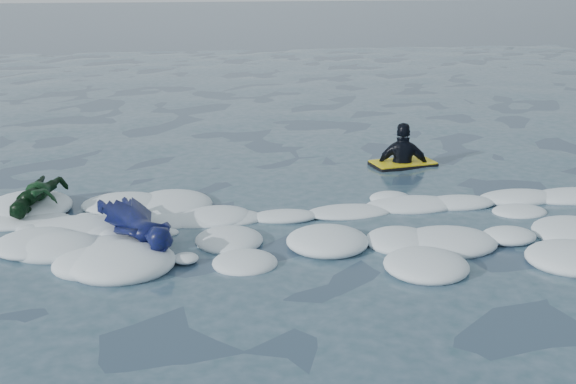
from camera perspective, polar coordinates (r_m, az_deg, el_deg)
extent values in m
plane|color=#19283D|center=(8.22, -4.68, -5.62)|extent=(120.00, 120.00, 0.00)
cube|color=black|center=(8.70, -11.79, -4.34)|extent=(0.68, 1.17, 0.06)
cube|color=yellow|center=(8.68, -11.81, -4.10)|extent=(0.65, 1.15, 0.02)
imported|color=#0B0D52|center=(8.85, -11.79, -2.44)|extent=(1.27, 1.83, 0.41)
cube|color=black|center=(10.04, -19.18, -2.02)|extent=(0.72, 0.89, 0.04)
cube|color=yellow|center=(10.03, -19.19, -1.88)|extent=(0.70, 0.87, 0.01)
cube|color=#1C8CD4|center=(10.03, -19.20, -1.82)|extent=(0.44, 0.74, 0.00)
imported|color=#103B18|center=(10.16, -19.10, -0.49)|extent=(0.87, 1.29, 0.45)
cube|color=black|center=(12.22, 9.06, 2.19)|extent=(1.15, 0.77, 0.05)
cube|color=yellow|center=(12.21, 9.07, 2.35)|extent=(1.12, 0.74, 0.02)
imported|color=black|center=(12.24, 9.04, 1.77)|extent=(0.99, 0.58, 1.59)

